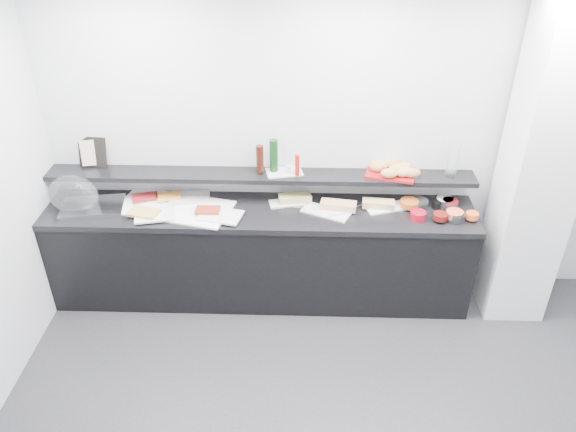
{
  "coord_description": "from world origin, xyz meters",
  "views": [
    {
      "loc": [
        -0.33,
        -2.29,
        3.35
      ],
      "look_at": [
        -0.45,
        1.45,
        1.0
      ],
      "focal_mm": 35.0,
      "sensor_mm": 36.0,
      "label": 1
    }
  ],
  "objects_px": {
    "framed_print": "(92,152)",
    "cloche_base": "(93,207)",
    "condiment_tray": "(284,172)",
    "bread_tray": "(391,173)",
    "carafe": "(453,160)",
    "sandwich_plate_mid": "(326,212)"
  },
  "relations": [
    {
      "from": "sandwich_plate_mid",
      "to": "condiment_tray",
      "type": "xyz_separation_m",
      "value": [
        -0.35,
        0.23,
        0.25
      ]
    },
    {
      "from": "framed_print",
      "to": "condiment_tray",
      "type": "xyz_separation_m",
      "value": [
        1.64,
        -0.08,
        -0.12
      ]
    },
    {
      "from": "cloche_base",
      "to": "carafe",
      "type": "relative_size",
      "value": 1.68
    },
    {
      "from": "bread_tray",
      "to": "condiment_tray",
      "type": "bearing_deg",
      "value": -165.86
    },
    {
      "from": "cloche_base",
      "to": "framed_print",
      "type": "height_order",
      "value": "framed_print"
    },
    {
      "from": "framed_print",
      "to": "sandwich_plate_mid",
      "type": "bearing_deg",
      "value": -1.15
    },
    {
      "from": "condiment_tray",
      "to": "bread_tray",
      "type": "xyz_separation_m",
      "value": [
        0.89,
        0.0,
        0.0
      ]
    },
    {
      "from": "cloche_base",
      "to": "sandwich_plate_mid",
      "type": "relative_size",
      "value": 1.27
    },
    {
      "from": "condiment_tray",
      "to": "sandwich_plate_mid",
      "type": "bearing_deg",
      "value": -45.44
    },
    {
      "from": "bread_tray",
      "to": "carafe",
      "type": "distance_m",
      "value": 0.51
    },
    {
      "from": "cloche_base",
      "to": "carafe",
      "type": "xyz_separation_m",
      "value": [
        2.98,
        0.21,
        0.38
      ]
    },
    {
      "from": "sandwich_plate_mid",
      "to": "bread_tray",
      "type": "relative_size",
      "value": 1.0
    },
    {
      "from": "framed_print",
      "to": "cloche_base",
      "type": "bearing_deg",
      "value": -74.9
    },
    {
      "from": "bread_tray",
      "to": "carafe",
      "type": "relative_size",
      "value": 1.33
    },
    {
      "from": "bread_tray",
      "to": "cloche_base",
      "type": "bearing_deg",
      "value": -160.65
    },
    {
      "from": "cloche_base",
      "to": "condiment_tray",
      "type": "distance_m",
      "value": 1.63
    },
    {
      "from": "cloche_base",
      "to": "framed_print",
      "type": "xyz_separation_m",
      "value": [
        -0.04,
        0.31,
        0.36
      ]
    },
    {
      "from": "sandwich_plate_mid",
      "to": "framed_print",
      "type": "bearing_deg",
      "value": -163.86
    },
    {
      "from": "cloche_base",
      "to": "framed_print",
      "type": "distance_m",
      "value": 0.48
    },
    {
      "from": "condiment_tray",
      "to": "carafe",
      "type": "relative_size",
      "value": 0.99
    },
    {
      "from": "bread_tray",
      "to": "carafe",
      "type": "bearing_deg",
      "value": 10.83
    },
    {
      "from": "sandwich_plate_mid",
      "to": "carafe",
      "type": "height_order",
      "value": "carafe"
    }
  ]
}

